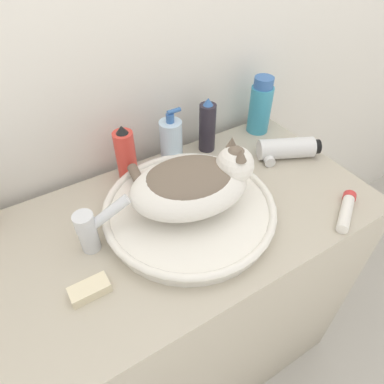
{
  "coord_description": "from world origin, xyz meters",
  "views": [
    {
      "loc": [
        -0.3,
        -0.26,
        1.49
      ],
      "look_at": [
        0.01,
        0.25,
        0.94
      ],
      "focal_mm": 32.0,
      "sensor_mm": 36.0,
      "label": 1
    }
  ],
  "objects_px": {
    "spray_bottle_trigger": "(126,155)",
    "cream_tube": "(346,211)",
    "hair_dryer": "(285,149)",
    "soap_pump_bottle": "(171,142)",
    "faucet": "(92,228)",
    "soap_bar": "(90,290)",
    "cat": "(193,183)",
    "hairspray_can_black": "(207,127)",
    "mouthwash_bottle": "(260,106)"
  },
  "relations": [
    {
      "from": "mouthwash_bottle",
      "to": "hair_dryer",
      "type": "height_order",
      "value": "mouthwash_bottle"
    },
    {
      "from": "cat",
      "to": "hairspray_can_black",
      "type": "height_order",
      "value": "cat"
    },
    {
      "from": "cat",
      "to": "faucet",
      "type": "bearing_deg",
      "value": -175.32
    },
    {
      "from": "faucet",
      "to": "mouthwash_bottle",
      "type": "height_order",
      "value": "mouthwash_bottle"
    },
    {
      "from": "faucet",
      "to": "soap_bar",
      "type": "xyz_separation_m",
      "value": [
        -0.06,
        -0.11,
        -0.05
      ]
    },
    {
      "from": "hairspray_can_black",
      "to": "cream_tube",
      "type": "height_order",
      "value": "hairspray_can_black"
    },
    {
      "from": "cat",
      "to": "cream_tube",
      "type": "height_order",
      "value": "cat"
    },
    {
      "from": "spray_bottle_trigger",
      "to": "hair_dryer",
      "type": "xyz_separation_m",
      "value": [
        0.45,
        -0.16,
        -0.05
      ]
    },
    {
      "from": "cream_tube",
      "to": "soap_bar",
      "type": "height_order",
      "value": "cream_tube"
    },
    {
      "from": "spray_bottle_trigger",
      "to": "hairspray_can_black",
      "type": "xyz_separation_m",
      "value": [
        0.27,
        0.0,
        0.0
      ]
    },
    {
      "from": "soap_pump_bottle",
      "to": "hairspray_can_black",
      "type": "relative_size",
      "value": 0.99
    },
    {
      "from": "cat",
      "to": "faucet",
      "type": "distance_m",
      "value": 0.25
    },
    {
      "from": "hairspray_can_black",
      "to": "cream_tube",
      "type": "xyz_separation_m",
      "value": [
        0.14,
        -0.43,
        -0.07
      ]
    },
    {
      "from": "spray_bottle_trigger",
      "to": "mouthwash_bottle",
      "type": "bearing_deg",
      "value": 0.0
    },
    {
      "from": "cat",
      "to": "soap_bar",
      "type": "xyz_separation_m",
      "value": [
        -0.3,
        -0.08,
        -0.1
      ]
    },
    {
      "from": "spray_bottle_trigger",
      "to": "cream_tube",
      "type": "bearing_deg",
      "value": -46.25
    },
    {
      "from": "soap_pump_bottle",
      "to": "soap_bar",
      "type": "xyz_separation_m",
      "value": [
        -0.37,
        -0.31,
        -0.06
      ]
    },
    {
      "from": "faucet",
      "to": "hairspray_can_black",
      "type": "height_order",
      "value": "hairspray_can_black"
    },
    {
      "from": "cat",
      "to": "cream_tube",
      "type": "bearing_deg",
      "value": -18.59
    },
    {
      "from": "soap_pump_bottle",
      "to": "hairspray_can_black",
      "type": "bearing_deg",
      "value": 0.0
    },
    {
      "from": "cream_tube",
      "to": "hair_dryer",
      "type": "xyz_separation_m",
      "value": [
        0.04,
        0.27,
        0.02
      ]
    },
    {
      "from": "soap_pump_bottle",
      "to": "hair_dryer",
      "type": "xyz_separation_m",
      "value": [
        0.31,
        -0.16,
        -0.04
      ]
    },
    {
      "from": "cream_tube",
      "to": "soap_bar",
      "type": "bearing_deg",
      "value": 168.76
    },
    {
      "from": "cream_tube",
      "to": "mouthwash_bottle",
      "type": "bearing_deg",
      "value": 81.65
    },
    {
      "from": "soap_bar",
      "to": "mouthwash_bottle",
      "type": "bearing_deg",
      "value": 23.56
    },
    {
      "from": "cream_tube",
      "to": "hair_dryer",
      "type": "relative_size",
      "value": 0.69
    },
    {
      "from": "cat",
      "to": "soap_pump_bottle",
      "type": "height_order",
      "value": "cat"
    },
    {
      "from": "mouthwash_bottle",
      "to": "cream_tube",
      "type": "bearing_deg",
      "value": -98.35
    },
    {
      "from": "hairspray_can_black",
      "to": "soap_bar",
      "type": "relative_size",
      "value": 2.14
    },
    {
      "from": "cream_tube",
      "to": "soap_bar",
      "type": "distance_m",
      "value": 0.65
    },
    {
      "from": "cat",
      "to": "mouthwash_bottle",
      "type": "xyz_separation_m",
      "value": [
        0.4,
        0.23,
        -0.02
      ]
    },
    {
      "from": "soap_bar",
      "to": "cream_tube",
      "type": "bearing_deg",
      "value": -11.24
    },
    {
      "from": "faucet",
      "to": "cream_tube",
      "type": "relative_size",
      "value": 0.99
    },
    {
      "from": "cream_tube",
      "to": "soap_bar",
      "type": "xyz_separation_m",
      "value": [
        -0.64,
        0.13,
        -0.0
      ]
    },
    {
      "from": "spray_bottle_trigger",
      "to": "mouthwash_bottle",
      "type": "relative_size",
      "value": 0.91
    },
    {
      "from": "hairspray_can_black",
      "to": "cat",
      "type": "bearing_deg",
      "value": -129.95
    },
    {
      "from": "mouthwash_bottle",
      "to": "spray_bottle_trigger",
      "type": "bearing_deg",
      "value": 180.0
    },
    {
      "from": "soap_pump_bottle",
      "to": "faucet",
      "type": "bearing_deg",
      "value": -148.14
    },
    {
      "from": "soap_pump_bottle",
      "to": "spray_bottle_trigger",
      "type": "height_order",
      "value": "soap_pump_bottle"
    },
    {
      "from": "soap_pump_bottle",
      "to": "soap_bar",
      "type": "bearing_deg",
      "value": -140.2
    },
    {
      "from": "faucet",
      "to": "cream_tube",
      "type": "height_order",
      "value": "faucet"
    },
    {
      "from": "hair_dryer",
      "to": "cream_tube",
      "type": "bearing_deg",
      "value": -71.79
    },
    {
      "from": "cat",
      "to": "spray_bottle_trigger",
      "type": "relative_size",
      "value": 1.87
    },
    {
      "from": "mouthwash_bottle",
      "to": "cream_tube",
      "type": "distance_m",
      "value": 0.44
    },
    {
      "from": "cat",
      "to": "cream_tube",
      "type": "xyz_separation_m",
      "value": [
        0.34,
        -0.2,
        -0.1
      ]
    },
    {
      "from": "faucet",
      "to": "mouthwash_bottle",
      "type": "distance_m",
      "value": 0.68
    },
    {
      "from": "cream_tube",
      "to": "soap_bar",
      "type": "relative_size",
      "value": 1.63
    },
    {
      "from": "soap_pump_bottle",
      "to": "hairspray_can_black",
      "type": "xyz_separation_m",
      "value": [
        0.13,
        0.0,
        0.01
      ]
    },
    {
      "from": "hairspray_can_black",
      "to": "cream_tube",
      "type": "relative_size",
      "value": 1.31
    },
    {
      "from": "cat",
      "to": "soap_bar",
      "type": "bearing_deg",
      "value": -152.95
    }
  ]
}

